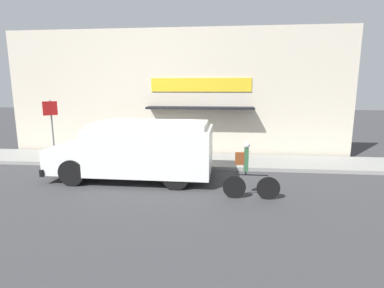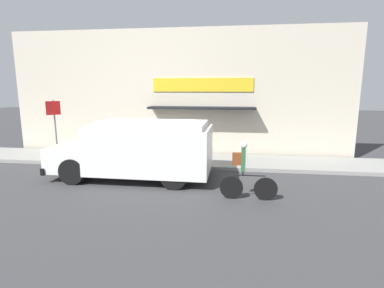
% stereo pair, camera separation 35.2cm
% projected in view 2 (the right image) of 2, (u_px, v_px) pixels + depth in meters
% --- Properties ---
extents(ground_plane, '(70.00, 70.00, 0.00)m').
position_uv_depth(ground_plane, '(165.00, 169.00, 12.25)').
color(ground_plane, '#38383A').
extents(sidewalk, '(28.00, 2.44, 0.15)m').
position_uv_depth(sidewalk, '(171.00, 160.00, 13.43)').
color(sidewalk, gray).
rests_on(sidewalk, ground_plane).
extents(storefront, '(16.49, 1.01, 5.99)m').
position_uv_depth(storefront, '(177.00, 94.00, 14.30)').
color(storefront, beige).
rests_on(storefront, ground_plane).
extents(school_bus, '(5.76, 2.89, 2.07)m').
position_uv_depth(school_bus, '(140.00, 149.00, 10.82)').
color(school_bus, white).
rests_on(school_bus, ground_plane).
extents(cyclist, '(1.69, 0.20, 1.74)m').
position_uv_depth(cyclist, '(245.00, 173.00, 8.77)').
color(cyclist, black).
rests_on(cyclist, ground_plane).
extents(stop_sign_post, '(0.45, 0.45, 2.59)m').
position_uv_depth(stop_sign_post, '(54.00, 120.00, 13.21)').
color(stop_sign_post, slate).
rests_on(stop_sign_post, sidewalk).
extents(trash_bin, '(0.48, 0.48, 0.93)m').
position_uv_depth(trash_bin, '(155.00, 145.00, 14.05)').
color(trash_bin, slate).
rests_on(trash_bin, sidewalk).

